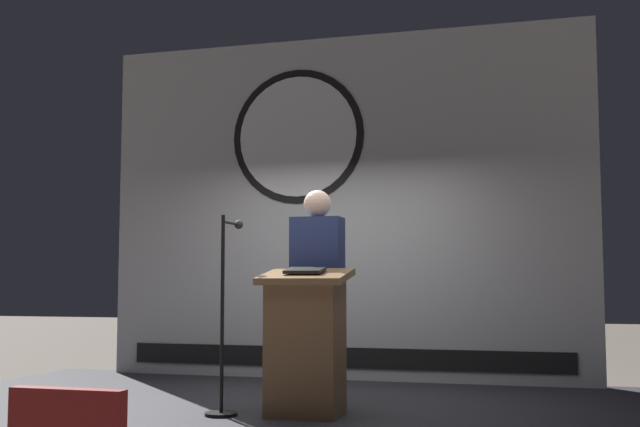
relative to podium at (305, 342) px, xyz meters
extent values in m
cube|color=#333338|center=(-0.26, 0.33, -0.68)|extent=(6.40, 4.00, 0.30)
cube|color=silver|center=(-0.26, 2.18, 1.21)|extent=(4.98, 0.10, 3.48)
cylinder|color=black|center=(-0.71, 2.13, 1.94)|extent=(1.40, 0.02, 1.40)
cylinder|color=white|center=(-0.71, 2.12, 1.94)|extent=(1.25, 0.02, 1.25)
cube|color=black|center=(-0.26, 2.13, -0.31)|extent=(4.48, 0.02, 0.20)
cube|color=olive|center=(0.00, 0.00, -0.04)|extent=(0.52, 0.40, 0.98)
cube|color=olive|center=(0.00, 0.00, 0.48)|extent=(0.64, 0.50, 0.13)
cube|color=black|center=(0.00, -0.02, 0.52)|extent=(0.28, 0.20, 0.06)
cylinder|color=black|center=(-0.04, 0.48, -0.12)|extent=(0.26, 0.26, 0.81)
cube|color=navy|center=(-0.04, 0.48, 0.62)|extent=(0.40, 0.24, 0.67)
sphere|color=beige|center=(-0.04, 0.48, 1.06)|extent=(0.22, 0.22, 0.22)
cylinder|color=black|center=(-0.59, -0.15, -0.52)|extent=(0.24, 0.24, 0.02)
cylinder|color=black|center=(-0.59, -0.15, 0.20)|extent=(0.03, 0.03, 1.46)
cylinder|color=black|center=(-0.59, 0.01, 0.88)|extent=(0.02, 0.31, 0.02)
sphere|color=#262626|center=(-0.59, 0.16, 0.88)|extent=(0.07, 0.07, 0.07)
camera|label=1|loc=(1.65, -5.59, 0.43)|focal=44.47mm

